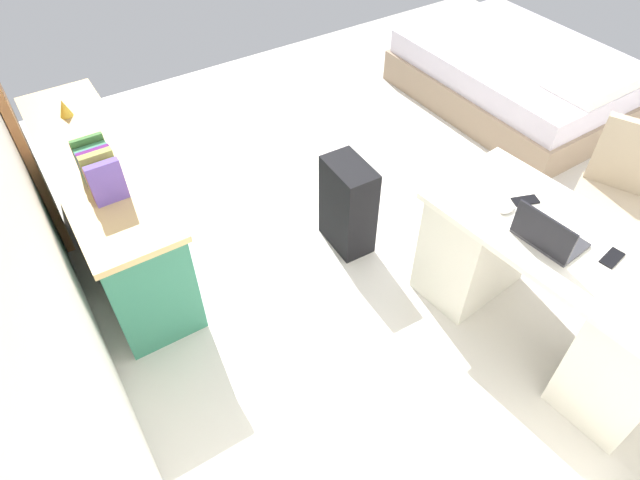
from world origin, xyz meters
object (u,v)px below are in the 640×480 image
bed (517,77)px  computer_mouse (507,208)px  cell_phone_near_laptop (612,258)px  cell_phone_by_mouse (525,200)px  office_chair (610,210)px  laptop (547,236)px  desk (550,289)px  suitcase_black (348,206)px  credenza (108,206)px  figurine_small (64,108)px

bed → computer_mouse: computer_mouse is taller
cell_phone_near_laptop → cell_phone_by_mouse: (0.50, 0.04, 0.00)m
office_chair → laptop: bearing=99.6°
office_chair → cell_phone_near_laptop: size_ratio=6.91×
desk → suitcase_black: bearing=22.2°
computer_mouse → cell_phone_by_mouse: (-0.00, -0.14, -0.01)m
bed → cell_phone_by_mouse: 2.35m
desk → laptop: bearing=60.5°
credenza → bed: credenza is taller
office_chair → cell_phone_near_laptop: 0.87m
desk → computer_mouse: (0.33, 0.11, 0.37)m
desk → cell_phone_by_mouse: cell_phone_by_mouse is taller
credenza → computer_mouse: (-1.59, -1.67, 0.39)m
bed → office_chair: bearing=148.7°
bed → computer_mouse: bearing=129.1°
figurine_small → suitcase_black: bearing=-133.6°
desk → cell_phone_near_laptop: 0.41m
office_chair → bed: 1.91m
desk → figurine_small: bearing=36.4°
bed → computer_mouse: (-1.51, 1.86, 0.53)m
suitcase_black → cell_phone_by_mouse: bearing=-147.2°
office_chair → bed: (1.63, -0.99, -0.18)m
computer_mouse → cell_phone_near_laptop: bearing=-166.9°
credenza → cell_phone_by_mouse: size_ratio=13.24×
credenza → bed: (-0.07, -3.54, -0.14)m
figurine_small → computer_mouse: bearing=-141.3°
laptop → cell_phone_by_mouse: (0.26, -0.15, -0.04)m
computer_mouse → figurine_small: (2.09, 1.67, 0.04)m
suitcase_black → cell_phone_near_laptop: (-1.36, -0.55, 0.44)m
figurine_small → desk: bearing=-143.6°
office_chair → figurine_small: 3.39m
credenza → figurine_small: figurine_small is taller
laptop → computer_mouse: laptop is taller
cell_phone_near_laptop → credenza: bearing=30.8°
desk → suitcase_black: 1.28m
office_chair → computer_mouse: (0.11, 0.88, 0.35)m
cell_phone_near_laptop → suitcase_black: bearing=11.4°
suitcase_black → computer_mouse: (-0.86, -0.38, 0.45)m
bed → desk: bearing=136.4°
laptop → cell_phone_near_laptop: size_ratio=2.44×
bed → cell_phone_near_laptop: 2.68m
desk → credenza: bearing=42.9°
office_chair → cell_phone_by_mouse: (0.11, 0.74, 0.34)m
desk → computer_mouse: 0.51m
credenza → bed: size_ratio=0.93×
office_chair → credenza: 3.06m
computer_mouse → figurine_small: 2.68m
laptop → figurine_small: size_ratio=3.01×
cell_phone_by_mouse → bed: bearing=-29.1°
cell_phone_by_mouse → suitcase_black: bearing=50.7°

